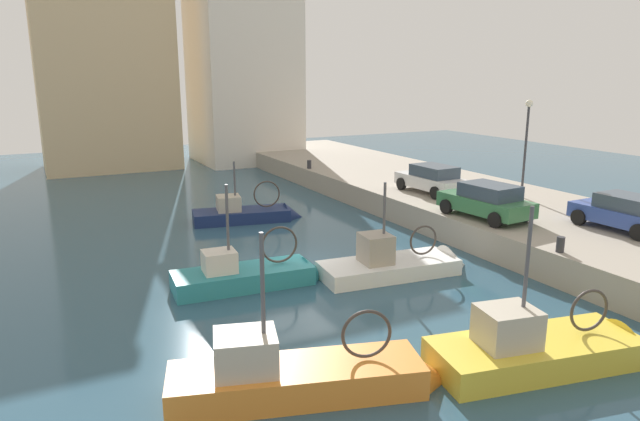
{
  "coord_description": "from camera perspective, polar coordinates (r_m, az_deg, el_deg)",
  "views": [
    {
      "loc": [
        -8.72,
        -19.06,
        7.29
      ],
      "look_at": [
        2.68,
        3.29,
        1.2
      ],
      "focal_mm": 31.9,
      "sensor_mm": 36.0,
      "label": 1
    }
  ],
  "objects": [
    {
      "name": "water_surface",
      "position": [
        22.19,
        -2.31,
        -5.54
      ],
      "size": [
        80.0,
        80.0,
        0.0
      ],
      "primitive_type": "plane",
      "color": "#2D5166",
      "rests_on": "ground"
    },
    {
      "name": "quay_wall",
      "position": [
        28.58,
        19.1,
        -0.66
      ],
      "size": [
        9.0,
        56.0,
        1.2
      ],
      "primitive_type": "cube",
      "color": "#9E9384",
      "rests_on": "ground"
    },
    {
      "name": "fishing_boat_white",
      "position": [
        21.46,
        7.93,
        -6.01
      ],
      "size": [
        6.06,
        2.58,
        4.38
      ],
      "color": "white",
      "rests_on": "ground"
    },
    {
      "name": "fishing_boat_yellow",
      "position": [
        16.17,
        21.75,
        -13.71
      ],
      "size": [
        6.46,
        3.06,
        5.13
      ],
      "color": "gold",
      "rests_on": "ground"
    },
    {
      "name": "fishing_boat_orange",
      "position": [
        13.87,
        -1.26,
        -17.42
      ],
      "size": [
        6.83,
        3.35,
        4.72
      ],
      "color": "orange",
      "rests_on": "ground"
    },
    {
      "name": "fishing_boat_navy",
      "position": [
        28.98,
        -7.12,
        -0.8
      ],
      "size": [
        5.75,
        2.74,
        3.84
      ],
      "color": "navy",
      "rests_on": "ground"
    },
    {
      "name": "fishing_boat_teal",
      "position": [
        20.32,
        -6.71,
        -7.17
      ],
      "size": [
        5.73,
        2.21,
        4.43
      ],
      "color": "teal",
      "rests_on": "ground"
    },
    {
      "name": "parked_car_green",
      "position": [
        25.38,
        16.36,
        0.96
      ],
      "size": [
        2.3,
        4.22,
        1.5
      ],
      "color": "#387547",
      "rests_on": "quay_wall"
    },
    {
      "name": "parked_car_white",
      "position": [
        30.09,
        11.18,
        3.14
      ],
      "size": [
        2.1,
        4.11,
        1.45
      ],
      "color": "silver",
      "rests_on": "quay_wall"
    },
    {
      "name": "parked_car_blue",
      "position": [
        25.48,
        28.19,
        -0.15
      ],
      "size": [
        2.0,
        3.85,
        1.43
      ],
      "color": "#334C9E",
      "rests_on": "quay_wall"
    },
    {
      "name": "mooring_bollard_south",
      "position": [
        21.51,
        22.97,
        -3.15
      ],
      "size": [
        0.28,
        0.28,
        0.55
      ],
      "primitive_type": "cylinder",
      "color": "#2D2D33",
      "rests_on": "quay_wall"
    },
    {
      "name": "mooring_bollard_mid",
      "position": [
        37.22,
        -1.09,
        4.65
      ],
      "size": [
        0.28,
        0.28,
        0.55
      ],
      "primitive_type": "cylinder",
      "color": "#2D2D33",
      "rests_on": "quay_wall"
    },
    {
      "name": "quay_streetlamp",
      "position": [
        29.84,
        20.03,
        7.38
      ],
      "size": [
        0.36,
        0.36,
        4.83
      ],
      "color": "#38383D",
      "rests_on": "quay_wall"
    },
    {
      "name": "waterfront_building_west_mid",
      "position": [
        47.51,
        -20.9,
        14.03
      ],
      "size": [
        10.1,
        7.19,
        16.6
      ],
      "color": "#D1B284",
      "rests_on": "ground"
    },
    {
      "name": "waterfront_building_central",
      "position": [
        48.62,
        -7.77,
        14.42
      ],
      "size": [
        8.02,
        8.18,
        16.06
      ],
      "color": "silver",
      "rests_on": "ground"
    }
  ]
}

